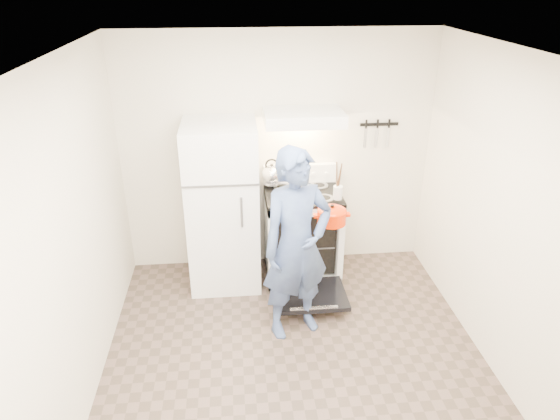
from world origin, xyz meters
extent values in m
plane|color=brown|center=(0.00, 0.00, 0.00)|extent=(3.60, 3.60, 0.00)
cube|color=beige|center=(0.00, 1.80, 1.25)|extent=(3.20, 0.02, 2.50)
cube|color=white|center=(-0.58, 1.45, 0.85)|extent=(0.70, 0.70, 1.70)
cube|color=white|center=(0.23, 1.48, 0.46)|extent=(0.76, 0.65, 0.92)
cube|color=black|center=(0.23, 1.48, 0.94)|extent=(0.76, 0.65, 0.03)
cube|color=white|center=(0.23, 1.76, 1.05)|extent=(0.76, 0.07, 0.20)
cube|color=black|center=(0.23, 0.88, 0.12)|extent=(0.70, 0.54, 0.04)
cube|color=slate|center=(0.23, 1.48, 0.44)|extent=(0.60, 0.52, 0.01)
cube|color=white|center=(0.23, 1.55, 1.71)|extent=(0.76, 0.50, 0.12)
cube|color=black|center=(1.05, 1.79, 1.55)|extent=(0.40, 0.02, 0.03)
cylinder|color=#937352|center=(0.21, 1.40, 0.45)|extent=(0.33, 0.33, 0.02)
cylinder|color=silver|center=(0.53, 1.24, 1.05)|extent=(0.11, 0.11, 0.13)
imported|color=navy|center=(0.05, 0.56, 0.87)|extent=(0.74, 0.61, 1.74)
camera|label=1|loc=(-0.45, -3.08, 2.98)|focal=32.00mm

